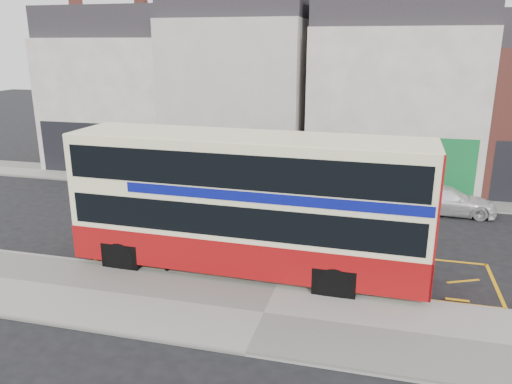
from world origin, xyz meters
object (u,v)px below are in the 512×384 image
(double_decker_bus, at_px, (249,202))
(street_tree_right, at_px, (474,138))
(bus_stop_post, at_px, (166,221))
(street_tree_left, at_px, (104,104))
(car_white, at_px, (447,200))
(car_silver, at_px, (136,174))
(car_grey, at_px, (291,184))

(double_decker_bus, relative_size, street_tree_right, 2.67)
(bus_stop_post, xyz_separation_m, street_tree_right, (11.36, 12.38, 1.10))
(street_tree_left, bearing_deg, double_decker_bus, -43.65)
(bus_stop_post, height_order, car_white, bus_stop_post)
(bus_stop_post, height_order, car_silver, bus_stop_post)
(car_grey, bearing_deg, bus_stop_post, 174.38)
(street_tree_right, bearing_deg, car_grey, -166.31)
(bus_stop_post, distance_m, car_grey, 10.55)
(car_silver, bearing_deg, street_tree_left, 66.24)
(bus_stop_post, xyz_separation_m, car_grey, (2.38, 10.19, -1.36))
(bus_stop_post, relative_size, car_white, 0.70)
(car_grey, relative_size, street_tree_left, 0.63)
(double_decker_bus, height_order, car_grey, double_decker_bus)
(bus_stop_post, bearing_deg, car_white, 50.67)
(car_silver, xyz_separation_m, car_white, (16.36, -0.64, -0.03))
(car_white, bearing_deg, car_silver, 87.59)
(bus_stop_post, bearing_deg, street_tree_left, 134.95)
(car_grey, bearing_deg, street_tree_right, -68.80)
(double_decker_bus, xyz_separation_m, bus_stop_post, (-2.60, -1.00, -0.54))
(car_white, xyz_separation_m, street_tree_right, (1.38, 3.08, 2.46))
(double_decker_bus, bearing_deg, car_grey, 92.75)
(street_tree_left, bearing_deg, car_grey, -11.83)
(car_white, bearing_deg, bus_stop_post, 132.84)
(double_decker_bus, height_order, car_silver, double_decker_bus)
(street_tree_left, bearing_deg, car_white, -9.85)
(car_silver, distance_m, car_grey, 8.77)
(car_grey, relative_size, street_tree_right, 0.84)
(bus_stop_post, bearing_deg, car_silver, 130.37)
(bus_stop_post, distance_m, street_tree_left, 16.13)
(double_decker_bus, xyz_separation_m, car_white, (7.37, 8.30, -1.90))
(car_silver, relative_size, car_white, 0.89)
(bus_stop_post, height_order, street_tree_left, street_tree_left)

